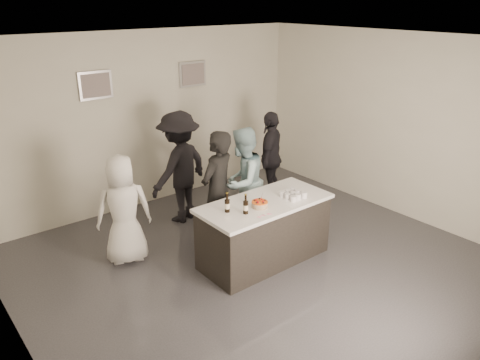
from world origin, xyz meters
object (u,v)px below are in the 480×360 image
Objects in this scene: cake at (260,204)px; beer_bottle_a at (227,203)px; person_guest_left at (124,210)px; bar_counter at (264,231)px; person_main_black at (218,191)px; beer_bottle_b at (246,204)px; person_guest_back at (180,167)px; person_guest_right at (271,157)px; person_main_blue at (242,182)px.

cake is 0.83× the size of beer_bottle_a.
person_guest_left is (-1.33, 1.30, -0.16)m from cake.
bar_counter is 8.60× the size of cake.
cake reaches higher than bar_counter.
beer_bottle_a is 0.15× the size of person_main_black.
person_guest_left is (-1.06, 1.33, -0.26)m from beer_bottle_b.
bar_counter is 1.95m from person_guest_left.
bar_counter is 1.01× the size of person_guest_back.
person_main_black is 1.08× the size of person_guest_right.
beer_bottle_a is 0.15× the size of person_main_blue.
beer_bottle_a is at bearing 160.40° from cake.
beer_bottle_b is at bearing -50.61° from beer_bottle_a.
person_guest_left is (-1.50, 1.20, 0.32)m from bar_counter.
beer_bottle_a is at bearing 18.42° from person_main_blue.
beer_bottle_b is at bearing 29.69° from person_main_blue.
cake is 0.82m from person_main_black.
beer_bottle_a is 1.48m from person_guest_left.
cake is 1.86m from person_guest_left.
bar_counter is at bearing 47.34° from person_main_blue.
bar_counter is 1.13× the size of person_guest_right.
cake is 0.29m from beer_bottle_b.
person_main_blue reaches higher than bar_counter.
person_guest_back is at bearing 90.72° from cake.
person_guest_back reaches higher than person_main_black.
person_guest_right is at bearing -174.00° from person_main_blue.
beer_bottle_b is 0.15× the size of person_main_blue.
person_guest_left is (-1.80, 0.35, -0.07)m from person_main_blue.
person_main_black reaches higher than person_guest_left.
person_main_blue is at bearing -171.33° from person_guest_left.
person_main_blue reaches higher than cake.
person_guest_left is at bearing 128.29° from beer_bottle_a.
person_guest_back reaches higher than person_guest_right.
person_main_blue is 0.92× the size of person_guest_back.
beer_bottle_b is 0.17× the size of person_guest_left.
beer_bottle_a is 1.00× the size of beer_bottle_b.
person_main_blue is (0.90, 0.80, -0.18)m from beer_bottle_a.
person_guest_left is at bearing 8.33° from person_guest_back.
person_guest_left reaches higher than bar_counter.
person_main_black is at bearing 63.55° from beer_bottle_a.
person_main_black is 0.97× the size of person_guest_back.
cake is 1.06m from person_main_blue.
person_main_black reaches higher than person_main_blue.
person_guest_back is (0.40, 1.79, -0.11)m from beer_bottle_a.
cake is 0.13× the size of person_guest_right.
person_guest_back reaches higher than cake.
person_guest_right is (1.19, 0.66, -0.02)m from person_main_blue.
bar_counter is at bearing 90.25° from person_main_black.
person_guest_back reaches higher than beer_bottle_a.
cake is 0.83× the size of beer_bottle_b.
person_guest_left reaches higher than cake.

